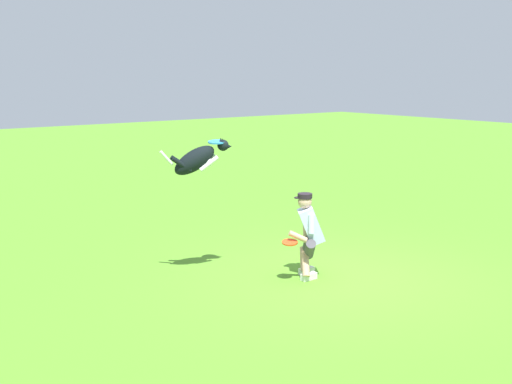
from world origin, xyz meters
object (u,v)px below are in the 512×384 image
(frisbee_flying, at_px, (217,142))
(dog, at_px, (198,159))
(person, at_px, (309,232))
(frisbee_held, at_px, (290,242))

(frisbee_flying, bearing_deg, dog, -15.70)
(person, relative_size, frisbee_held, 5.53)
(person, distance_m, dog, 1.99)
(dog, bearing_deg, person, -16.83)
(person, bearing_deg, frisbee_flying, -7.63)
(frisbee_flying, bearing_deg, person, 136.83)
(person, bearing_deg, dog, -2.78)
(frisbee_flying, bearing_deg, frisbee_held, 122.82)
(dog, bearing_deg, frisbee_held, -27.36)
(frisbee_held, bearing_deg, dog, -48.84)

